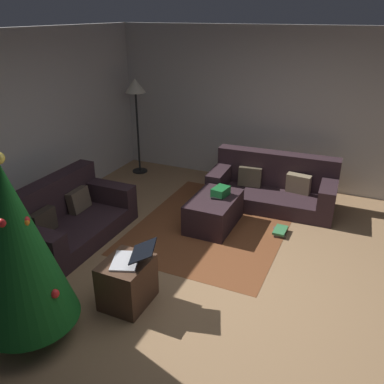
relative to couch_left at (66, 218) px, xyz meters
The scene contains 13 objects.
ground_plane 2.28m from the couch_left, 92.19° to the right, with size 6.40×6.40×0.00m, color #93704C.
corner_partition 3.93m from the couch_left, 36.47° to the right, with size 0.12×6.40×2.60m, color #B5B0AB.
couch_left is the anchor object (origin of this frame).
couch_right 3.13m from the couch_left, 46.16° to the right, with size 0.94×1.93×0.77m.
ottoman 2.01m from the couch_left, 56.52° to the right, with size 0.92×0.59×0.43m, color #2D1E23.
gift_box 2.12m from the couch_left, 55.02° to the right, with size 0.26×0.18×0.12m, color #19662D.
tv_remote 2.04m from the couch_left, 57.98° to the right, with size 0.05×0.16×0.02m, color black.
christmas_tree 1.92m from the couch_left, 149.79° to the right, with size 0.89×0.89×1.81m.
side_table 1.67m from the couch_left, 118.56° to the right, with size 0.52×0.44×0.50m, color #4C3323.
laptop 1.74m from the couch_left, 116.83° to the right, with size 0.48×0.53×0.20m.
book_stack 2.89m from the couch_left, 64.27° to the right, with size 0.29×0.22×0.07m.
corner_lamp 2.78m from the couch_left, ahead, with size 0.36×0.36×1.72m.
area_rug 2.03m from the couch_left, 56.52° to the right, with size 2.60×2.00×0.01m, color brown.
Camera 1 is at (-3.51, -1.20, 2.79)m, focal length 37.51 mm.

